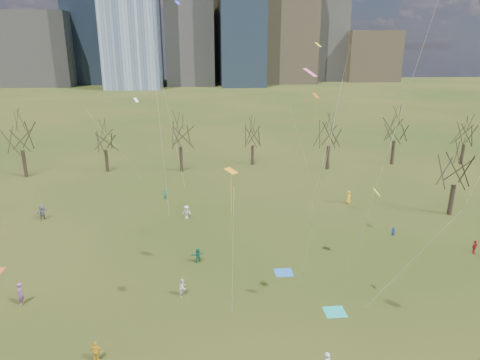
{
  "coord_description": "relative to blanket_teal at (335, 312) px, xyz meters",
  "views": [
    {
      "loc": [
        -3.64,
        -27.57,
        19.43
      ],
      "look_at": [
        0.0,
        12.0,
        7.0
      ],
      "focal_mm": 32.0,
      "sensor_mm": 36.0,
      "label": 1
    }
  ],
  "objects": [
    {
      "name": "ground",
      "position": [
        -6.17,
        0.16,
        -0.01
      ],
      "size": [
        500.0,
        500.0,
        0.0
      ],
      "primitive_type": "plane",
      "color": "black",
      "rests_on": "ground"
    },
    {
      "name": "downtown_skyline",
      "position": [
        -8.6,
        210.81,
        38.99
      ],
      "size": [
        212.5,
        78.0,
        118.0
      ],
      "color": "slate",
      "rests_on": "ground"
    },
    {
      "name": "bare_tree_row",
      "position": [
        -6.26,
        37.39,
        6.1
      ],
      "size": [
        113.04,
        29.8,
        9.5
      ],
      "color": "black",
      "rests_on": "ground"
    },
    {
      "name": "blanket_teal",
      "position": [
        0.0,
        0.0,
        0.0
      ],
      "size": [
        1.6,
        1.5,
        0.03
      ],
      "primitive_type": "cube",
      "color": "teal",
      "rests_on": "ground"
    },
    {
      "name": "blanket_navy",
      "position": [
        -2.77,
        6.26,
        0.0
      ],
      "size": [
        1.6,
        1.5,
        0.03
      ],
      "primitive_type": "cube",
      "color": "#255DB0",
      "rests_on": "ground"
    },
    {
      "name": "person_4",
      "position": [
        -16.93,
        -3.76,
        0.7
      ],
      "size": [
        0.87,
        0.45,
        1.42
      ],
      "primitive_type": "imported",
      "rotation": [
        0.0,
        0.0,
        3.02
      ],
      "color": "#F2AB1A",
      "rests_on": "ground"
    },
    {
      "name": "person_5",
      "position": [
        -10.45,
        8.94,
        0.71
      ],
      "size": [
        1.42,
        0.81,
        1.46
      ],
      "primitive_type": "imported",
      "rotation": [
        0.0,
        0.0,
        3.44
      ],
      "color": "#186F4F",
      "rests_on": "ground"
    },
    {
      "name": "person_7",
      "position": [
        -24.3,
        3.3,
        0.92
      ],
      "size": [
        0.45,
        0.68,
        1.87
      ],
      "primitive_type": "imported",
      "rotation": [
        0.0,
        0.0,
        4.71
      ],
      "color": "#7D4489",
      "rests_on": "ground"
    },
    {
      "name": "person_8",
      "position": [
        10.36,
        12.85,
        0.49
      ],
      "size": [
        0.59,
        0.62,
        1.0
      ],
      "primitive_type": "imported",
      "rotation": [
        0.0,
        0.0,
        5.31
      ],
      "color": "#23449B",
      "rests_on": "ground"
    },
    {
      "name": "person_9",
      "position": [
        -11.8,
        19.85,
        0.79
      ],
      "size": [
        1.14,
        0.8,
        1.61
      ],
      "primitive_type": "imported",
      "rotation": [
        0.0,
        0.0,
        6.08
      ],
      "color": "silver",
      "rests_on": "ground"
    },
    {
      "name": "person_10",
      "position": [
        16.54,
        8.25,
        0.68
      ],
      "size": [
        0.88,
        0.68,
        1.39
      ],
      "primitive_type": "imported",
      "rotation": [
        0.0,
        0.0,
        0.49
      ],
      "color": "#A61723",
      "rests_on": "ground"
    },
    {
      "name": "person_11",
      "position": [
        -28.59,
        21.06,
        0.93
      ],
      "size": [
        1.61,
        1.64,
        1.88
      ],
      "primitive_type": "imported",
      "rotation": [
        0.0,
        0.0,
        0.8
      ],
      "color": "slate",
      "rests_on": "ground"
    },
    {
      "name": "person_12",
      "position": [
        8.91,
        23.04,
        0.84
      ],
      "size": [
        0.62,
        0.88,
        1.71
      ],
      "primitive_type": "imported",
      "rotation": [
        0.0,
        0.0,
        1.48
      ],
      "color": "gold",
      "rests_on": "ground"
    },
    {
      "name": "person_13",
      "position": [
        -14.81,
        26.7,
        0.71
      ],
      "size": [
        0.63,
        0.59,
        1.45
      ],
      "primitive_type": "imported",
      "rotation": [
        0.0,
        0.0,
        2.53
      ],
      "color": "#1C805E",
      "rests_on": "ground"
    },
    {
      "name": "person_14",
      "position": [
        -11.64,
        3.36,
        0.75
      ],
      "size": [
        0.84,
        0.92,
        1.52
      ],
      "primitive_type": "imported",
      "rotation": [
        0.0,
        0.0,
        1.13
      ],
      "color": "silver",
      "rests_on": "ground"
    },
    {
      "name": "kites_airborne",
      "position": [
        -2.4,
        10.15,
        12.37
      ],
      "size": [
        71.62,
        46.39,
        28.81
      ],
      "color": "orange",
      "rests_on": "ground"
    }
  ]
}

